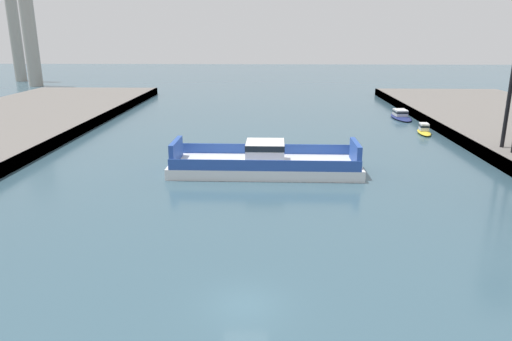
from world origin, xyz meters
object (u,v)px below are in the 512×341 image
moored_boat_near_left (424,130)px  moored_boat_near_right (401,115)px  smokestack_distant_a (13,18)px  smokestack_distant_b (29,27)px  chain_ferry (265,163)px

moored_boat_near_left → moored_boat_near_right: size_ratio=0.64×
moored_boat_near_right → smokestack_distant_a: size_ratio=0.23×
moored_boat_near_right → smokestack_distant_b: 99.92m
smokestack_distant_a → moored_boat_near_left: bearing=-37.0°
moored_boat_near_right → smokestack_distant_a: smokestack_distant_a is taller
moored_boat_near_left → moored_boat_near_right: bearing=90.3°
chain_ferry → moored_boat_near_right: (22.73, 32.85, -0.47)m
moored_boat_near_left → smokestack_distant_b: smokestack_distant_b is taller
moored_boat_near_right → smokestack_distant_b: smokestack_distant_b is taller
moored_boat_near_left → smokestack_distant_a: smokestack_distant_a is taller
moored_boat_near_left → smokestack_distant_b: (-86.52, 60.44, 14.89)m
smokestack_distant_b → chain_ferry: bearing=-51.7°
chain_ferry → moored_boat_near_left: 30.46m
moored_boat_near_right → smokestack_distant_b: bearing=151.1°
moored_boat_near_left → smokestack_distant_a: (-97.43, 73.54, 17.60)m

